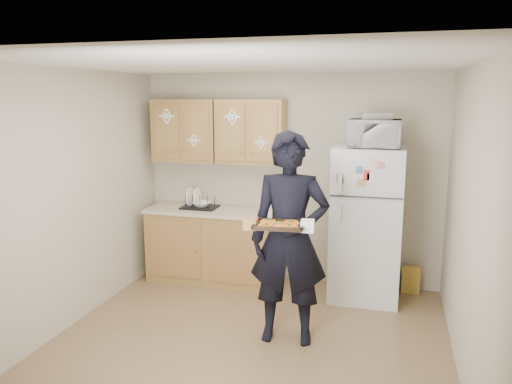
# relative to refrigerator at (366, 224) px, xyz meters

# --- Properties ---
(floor) EXTENTS (3.60, 3.60, 0.00)m
(floor) POSITION_rel_refrigerator_xyz_m (-0.95, -1.43, -0.85)
(floor) COLOR brown
(floor) RESTS_ON ground
(ceiling) EXTENTS (3.60, 3.60, 0.00)m
(ceiling) POSITION_rel_refrigerator_xyz_m (-0.95, -1.43, 1.65)
(ceiling) COLOR silver
(ceiling) RESTS_ON wall_back
(wall_back) EXTENTS (3.60, 0.04, 2.50)m
(wall_back) POSITION_rel_refrigerator_xyz_m (-0.95, 0.37, 0.40)
(wall_back) COLOR #B2A790
(wall_back) RESTS_ON floor
(wall_front) EXTENTS (3.60, 0.04, 2.50)m
(wall_front) POSITION_rel_refrigerator_xyz_m (-0.95, -3.23, 0.40)
(wall_front) COLOR #B2A790
(wall_front) RESTS_ON floor
(wall_left) EXTENTS (0.04, 3.60, 2.50)m
(wall_left) POSITION_rel_refrigerator_xyz_m (-2.75, -1.43, 0.40)
(wall_left) COLOR #B2A790
(wall_left) RESTS_ON floor
(wall_right) EXTENTS (0.04, 3.60, 2.50)m
(wall_right) POSITION_rel_refrigerator_xyz_m (0.85, -1.43, 0.40)
(wall_right) COLOR #B2A790
(wall_right) RESTS_ON floor
(refrigerator) EXTENTS (0.75, 0.70, 1.70)m
(refrigerator) POSITION_rel_refrigerator_xyz_m (0.00, 0.00, 0.00)
(refrigerator) COLOR silver
(refrigerator) RESTS_ON floor
(base_cabinet) EXTENTS (1.60, 0.60, 0.86)m
(base_cabinet) POSITION_rel_refrigerator_xyz_m (-1.80, 0.05, -0.42)
(base_cabinet) COLOR brown
(base_cabinet) RESTS_ON floor
(countertop) EXTENTS (1.64, 0.64, 0.04)m
(countertop) POSITION_rel_refrigerator_xyz_m (-1.80, 0.05, 0.03)
(countertop) COLOR #BEA792
(countertop) RESTS_ON base_cabinet
(upper_cab_left) EXTENTS (0.80, 0.33, 0.75)m
(upper_cab_left) POSITION_rel_refrigerator_xyz_m (-2.20, 0.18, 0.98)
(upper_cab_left) COLOR brown
(upper_cab_left) RESTS_ON wall_back
(upper_cab_right) EXTENTS (0.80, 0.33, 0.75)m
(upper_cab_right) POSITION_rel_refrigerator_xyz_m (-1.38, 0.18, 0.98)
(upper_cab_right) COLOR brown
(upper_cab_right) RESTS_ON wall_back
(cereal_box) EXTENTS (0.20, 0.07, 0.32)m
(cereal_box) POSITION_rel_refrigerator_xyz_m (0.52, 0.24, -0.69)
(cereal_box) COLOR gold
(cereal_box) RESTS_ON floor
(person) EXTENTS (0.76, 0.54, 1.94)m
(person) POSITION_rel_refrigerator_xyz_m (-0.62, -1.22, 0.12)
(person) COLOR black
(person) RESTS_ON floor
(baking_tray) EXTENTS (0.45, 0.35, 0.04)m
(baking_tray) POSITION_rel_refrigerator_xyz_m (-0.65, -1.52, 0.32)
(baking_tray) COLOR black
(baking_tray) RESTS_ON person
(pizza_front_left) EXTENTS (0.14, 0.14, 0.02)m
(pizza_front_left) POSITION_rel_refrigerator_xyz_m (-0.74, -1.60, 0.33)
(pizza_front_left) COLOR orange
(pizza_front_left) RESTS_ON baking_tray
(pizza_front_right) EXTENTS (0.14, 0.14, 0.02)m
(pizza_front_right) POSITION_rel_refrigerator_xyz_m (-0.54, -1.57, 0.33)
(pizza_front_right) COLOR orange
(pizza_front_right) RESTS_ON baking_tray
(pizza_back_left) EXTENTS (0.14, 0.14, 0.02)m
(pizza_back_left) POSITION_rel_refrigerator_xyz_m (-0.75, -1.46, 0.33)
(pizza_back_left) COLOR orange
(pizza_back_left) RESTS_ON baking_tray
(pizza_back_right) EXTENTS (0.14, 0.14, 0.02)m
(pizza_back_right) POSITION_rel_refrigerator_xyz_m (-0.56, -1.44, 0.33)
(pizza_back_right) COLOR orange
(pizza_back_right) RESTS_ON baking_tray
(pizza_center) EXTENTS (0.14, 0.14, 0.02)m
(pizza_center) POSITION_rel_refrigerator_xyz_m (-0.65, -1.52, 0.33)
(pizza_center) COLOR orange
(pizza_center) RESTS_ON baking_tray
(microwave) EXTENTS (0.54, 0.37, 0.30)m
(microwave) POSITION_rel_refrigerator_xyz_m (0.04, -0.05, 1.00)
(microwave) COLOR silver
(microwave) RESTS_ON refrigerator
(foil_pan) EXTENTS (0.34, 0.26, 0.07)m
(foil_pan) POSITION_rel_refrigerator_xyz_m (0.06, -0.02, 1.18)
(foil_pan) COLOR #AEAFB5
(foil_pan) RESTS_ON microwave
(dish_rack) EXTENTS (0.42, 0.32, 0.17)m
(dish_rack) POSITION_rel_refrigerator_xyz_m (-1.99, 0.05, 0.13)
(dish_rack) COLOR black
(dish_rack) RESTS_ON countertop
(bowl) EXTENTS (0.27, 0.27, 0.05)m
(bowl) POSITION_rel_refrigerator_xyz_m (-1.97, 0.05, 0.10)
(bowl) COLOR white
(bowl) RESTS_ON dish_rack
(soap_bottle) EXTENTS (0.10, 0.10, 0.20)m
(soap_bottle) POSITION_rel_refrigerator_xyz_m (-1.11, -0.03, 0.15)
(soap_bottle) COLOR silver
(soap_bottle) RESTS_ON countertop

